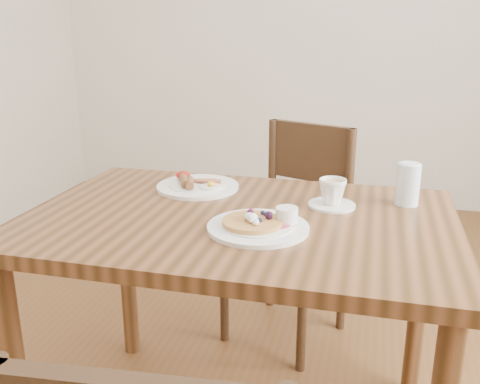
{
  "coord_description": "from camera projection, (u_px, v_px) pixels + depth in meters",
  "views": [
    {
      "loc": [
        0.35,
        -1.38,
        1.27
      ],
      "look_at": [
        0.0,
        0.0,
        0.82
      ],
      "focal_mm": 40.0,
      "sensor_mm": 36.0,
      "label": 1
    }
  ],
  "objects": [
    {
      "name": "breakfast_plate",
      "position": [
        196.0,
        185.0,
        1.76
      ],
      "size": [
        0.27,
        0.27,
        0.04
      ],
      "color": "white",
      "rests_on": "dining_table"
    },
    {
      "name": "teacup_saucer",
      "position": [
        332.0,
        194.0,
        1.58
      ],
      "size": [
        0.14,
        0.14,
        0.08
      ],
      "color": "white",
      "rests_on": "dining_table"
    },
    {
      "name": "dining_table",
      "position": [
        240.0,
        248.0,
        1.54
      ],
      "size": [
        1.2,
        0.8,
        0.75
      ],
      "color": "brown",
      "rests_on": "ground"
    },
    {
      "name": "pancake_plate",
      "position": [
        260.0,
        224.0,
        1.41
      ],
      "size": [
        0.27,
        0.27,
        0.06
      ],
      "color": "white",
      "rests_on": "dining_table"
    },
    {
      "name": "chair_far",
      "position": [
        293.0,
        222.0,
        2.19
      ],
      "size": [
        0.54,
        0.54,
        0.88
      ],
      "rotation": [
        0.0,
        0.0,
        2.78
      ],
      "color": "#3B2315",
      "rests_on": "ground"
    },
    {
      "name": "water_glass",
      "position": [
        408.0,
        184.0,
        1.59
      ],
      "size": [
        0.07,
        0.07,
        0.13
      ],
      "primitive_type": "cylinder",
      "color": "silver",
      "rests_on": "dining_table"
    }
  ]
}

